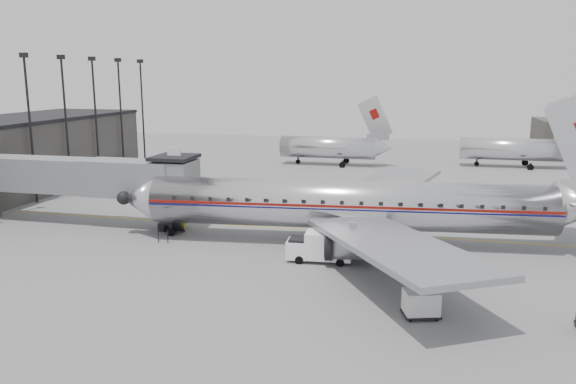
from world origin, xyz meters
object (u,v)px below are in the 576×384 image
service_van (320,246)px  baggage_cart_white (421,303)px  ramp_worker (183,222)px  airliner (358,205)px

service_van → baggage_cart_white: 10.64m
baggage_cart_white → ramp_worker: size_ratio=1.36×
baggage_cart_white → ramp_worker: (-19.75, 13.00, 0.03)m
airliner → service_van: bearing=-117.7°
airliner → ramp_worker: airliner is taller
baggage_cart_white → airliner: bearing=93.7°
service_van → baggage_cart_white: service_van is taller
service_van → ramp_worker: 13.69m
service_van → baggage_cart_white: size_ratio=2.07×
airliner → ramp_worker: size_ratio=23.47×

